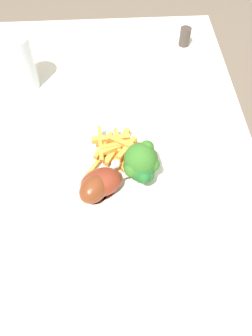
{
  "coord_description": "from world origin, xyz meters",
  "views": [
    {
      "loc": [
        -0.44,
        -0.03,
        1.28
      ],
      "look_at": [
        -0.06,
        -0.05,
        0.74
      ],
      "focal_mm": 36.74,
      "sensor_mm": 36.0,
      "label": 1
    }
  ],
  "objects_px": {
    "chicken_drumstick_far": "(96,187)",
    "pepper_shaker": "(185,37)",
    "broccoli_floret_front": "(144,163)",
    "chicken_drumstick_near": "(102,182)",
    "broccoli_floret_back": "(141,160)",
    "water_glass": "(20,63)",
    "dining_table": "(105,186)",
    "fork": "(88,61)",
    "dinner_plate": "(126,176)",
    "broccoli_floret_middle": "(141,169)",
    "carrot_fries_pile": "(117,148)"
  },
  "relations": [
    {
      "from": "water_glass",
      "to": "broccoli_floret_front",
      "type": "bearing_deg",
      "value": -138.28
    },
    {
      "from": "dining_table",
      "to": "chicken_drumstick_far",
      "type": "distance_m",
      "value": 0.18
    },
    {
      "from": "dining_table",
      "to": "chicken_drumstick_near",
      "type": "distance_m",
      "value": 0.17
    },
    {
      "from": "broccoli_floret_back",
      "to": "water_glass",
      "type": "distance_m",
      "value": 0.39
    },
    {
      "from": "dinner_plate",
      "to": "dining_table",
      "type": "bearing_deg",
      "value": 40.22
    },
    {
      "from": "chicken_drumstick_far",
      "to": "dinner_plate",
      "type": "bearing_deg",
      "value": -55.27
    },
    {
      "from": "broccoli_floret_middle",
      "to": "pepper_shaker",
      "type": "xyz_separation_m",
      "value": [
        0.45,
        -0.16,
        -0.03
      ]
    },
    {
      "from": "dining_table",
      "to": "chicken_drumstick_far",
      "type": "relative_size",
      "value": 9.61
    },
    {
      "from": "broccoli_floret_middle",
      "to": "chicken_drumstick_far",
      "type": "xyz_separation_m",
      "value": [
        -0.02,
        0.09,
        -0.02
      ]
    },
    {
      "from": "broccoli_floret_back",
      "to": "chicken_drumstick_near",
      "type": "relative_size",
      "value": 0.6
    },
    {
      "from": "broccoli_floret_front",
      "to": "chicken_drumstick_near",
      "type": "relative_size",
      "value": 0.49
    },
    {
      "from": "broccoli_floret_middle",
      "to": "fork",
      "type": "distance_m",
      "value": 0.41
    },
    {
      "from": "dining_table",
      "to": "broccoli_floret_middle",
      "type": "distance_m",
      "value": 0.2
    },
    {
      "from": "chicken_drumstick_far",
      "to": "pepper_shaker",
      "type": "bearing_deg",
      "value": -27.34
    },
    {
      "from": "fork",
      "to": "water_glass",
      "type": "xyz_separation_m",
      "value": [
        -0.08,
        0.15,
        0.06
      ]
    },
    {
      "from": "broccoli_floret_back",
      "to": "carrot_fries_pile",
      "type": "bearing_deg",
      "value": 37.21
    },
    {
      "from": "chicken_drumstick_far",
      "to": "broccoli_floret_middle",
      "type": "bearing_deg",
      "value": -75.34
    },
    {
      "from": "dinner_plate",
      "to": "carrot_fries_pile",
      "type": "relative_size",
      "value": 2.06
    },
    {
      "from": "broccoli_floret_middle",
      "to": "chicken_drumstick_near",
      "type": "bearing_deg",
      "value": 98.76
    },
    {
      "from": "dinner_plate",
      "to": "water_glass",
      "type": "relative_size",
      "value": 2.01
    },
    {
      "from": "carrot_fries_pile",
      "to": "water_glass",
      "type": "xyz_separation_m",
      "value": [
        0.24,
        0.21,
        0.04
      ]
    },
    {
      "from": "dining_table",
      "to": "chicken_drumstick_near",
      "type": "bearing_deg",
      "value": -179.33
    },
    {
      "from": "dinner_plate",
      "to": "broccoli_floret_front",
      "type": "height_order",
      "value": "broccoli_floret_front"
    },
    {
      "from": "broccoli_floret_middle",
      "to": "fork",
      "type": "relative_size",
      "value": 0.37
    },
    {
      "from": "fork",
      "to": "carrot_fries_pile",
      "type": "bearing_deg",
      "value": 132.84
    },
    {
      "from": "water_glass",
      "to": "chicken_drumstick_far",
      "type": "bearing_deg",
      "value": -152.38
    },
    {
      "from": "water_glass",
      "to": "chicken_drumstick_near",
      "type": "bearing_deg",
      "value": -150.02
    },
    {
      "from": "chicken_drumstick_far",
      "to": "water_glass",
      "type": "xyz_separation_m",
      "value": [
        0.33,
        0.17,
        0.03
      ]
    },
    {
      "from": "pepper_shaker",
      "to": "fork",
      "type": "bearing_deg",
      "value": 102.82
    },
    {
      "from": "water_glass",
      "to": "pepper_shaker",
      "type": "xyz_separation_m",
      "value": [
        0.14,
        -0.41,
        -0.04
      ]
    },
    {
      "from": "dinner_plate",
      "to": "broccoli_floret_front",
      "type": "xyz_separation_m",
      "value": [
        -0.01,
        -0.03,
        0.05
      ]
    },
    {
      "from": "broccoli_floret_front",
      "to": "chicken_drumstick_near",
      "type": "height_order",
      "value": "broccoli_floret_front"
    },
    {
      "from": "carrot_fries_pile",
      "to": "water_glass",
      "type": "height_order",
      "value": "water_glass"
    },
    {
      "from": "broccoli_floret_back",
      "to": "water_glass",
      "type": "relative_size",
      "value": 0.64
    },
    {
      "from": "water_glass",
      "to": "pepper_shaker",
      "type": "distance_m",
      "value": 0.44
    },
    {
      "from": "broccoli_floret_back",
      "to": "dining_table",
      "type": "bearing_deg",
      "value": 50.23
    },
    {
      "from": "broccoli_floret_front",
      "to": "broccoli_floret_back",
      "type": "relative_size",
      "value": 0.82
    },
    {
      "from": "carrot_fries_pile",
      "to": "pepper_shaker",
      "type": "relative_size",
      "value": 2.63
    },
    {
      "from": "fork",
      "to": "water_glass",
      "type": "distance_m",
      "value": 0.19
    },
    {
      "from": "broccoli_floret_front",
      "to": "water_glass",
      "type": "height_order",
      "value": "water_glass"
    },
    {
      "from": "broccoli_floret_middle",
      "to": "carrot_fries_pile",
      "type": "xyz_separation_m",
      "value": [
        0.07,
        0.04,
        -0.02
      ]
    },
    {
      "from": "chicken_drumstick_near",
      "to": "pepper_shaker",
      "type": "xyz_separation_m",
      "value": [
        0.46,
        -0.23,
        -0.01
      ]
    },
    {
      "from": "dinner_plate",
      "to": "fork",
      "type": "bearing_deg",
      "value": 11.78
    },
    {
      "from": "broccoli_floret_front",
      "to": "broccoli_floret_back",
      "type": "xyz_separation_m",
      "value": [
        0.0,
        0.01,
        0.01
      ]
    },
    {
      "from": "broccoli_floret_front",
      "to": "broccoli_floret_middle",
      "type": "bearing_deg",
      "value": 147.59
    },
    {
      "from": "carrot_fries_pile",
      "to": "broccoli_floret_front",
      "type": "bearing_deg",
      "value": -140.26
    },
    {
      "from": "dinner_plate",
      "to": "broccoli_floret_middle",
      "type": "bearing_deg",
      "value": -123.05
    },
    {
      "from": "broccoli_floret_back",
      "to": "broccoli_floret_middle",
      "type": "bearing_deg",
      "value": 179.29
    },
    {
      "from": "fork",
      "to": "pepper_shaker",
      "type": "distance_m",
      "value": 0.27
    },
    {
      "from": "dining_table",
      "to": "water_glass",
      "type": "height_order",
      "value": "water_glass"
    }
  ]
}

